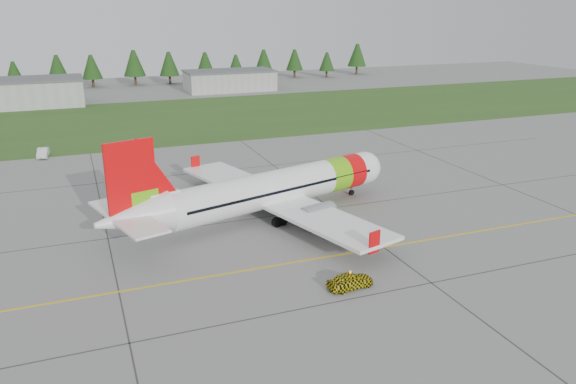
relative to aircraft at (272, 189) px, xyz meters
name	(u,v)px	position (x,y,z in m)	size (l,w,h in m)	color
ground	(325,304)	(-2.73, -20.05, -3.15)	(320.00, 320.00, 0.00)	gray
aircraft	(272,189)	(0.00, 0.00, 0.00)	(35.22, 33.24, 10.92)	white
follow_me_car	(351,266)	(0.38, -18.32, -1.15)	(1.61, 1.36, 3.99)	yellow
service_van	(42,143)	(-24.68, 37.40, -0.98)	(1.52, 1.43, 4.35)	silver
grass_strip	(160,119)	(-2.73, 61.95, -3.14)	(320.00, 50.00, 0.03)	#30561E
taxi_guideline	(288,263)	(-2.73, -12.05, -3.14)	(120.00, 0.25, 0.02)	gold
hangar_west	(10,94)	(-32.73, 89.95, -0.15)	(32.00, 14.00, 6.00)	#A8A8A3
hangar_east	(230,81)	(22.27, 97.95, -0.55)	(24.00, 12.00, 5.20)	#A8A8A3
treeline	(129,69)	(-2.73, 117.95, 1.85)	(160.00, 8.00, 10.00)	#1C3F14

